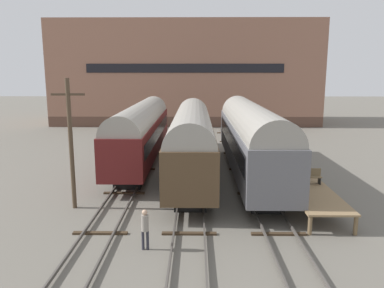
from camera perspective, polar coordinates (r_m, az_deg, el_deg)
ground_plane at (r=21.02m, az=-0.27°, el=-10.23°), size 200.00×200.00×0.00m
track_left at (r=21.45m, az=-11.82°, el=-9.61°), size 2.60×60.00×0.26m
track_middle at (r=20.97m, az=-0.27°, el=-9.86°), size 2.60×60.00×0.26m
track_right at (r=21.33m, az=11.35°, el=-9.72°), size 2.60×60.00×0.26m
train_car_brown at (r=26.89m, az=-0.04°, el=1.00°), size 2.97×18.06×5.18m
train_car_maroon at (r=31.41m, az=-7.70°, el=2.24°), size 2.85×18.81×5.06m
train_car_grey at (r=27.18m, az=8.93°, el=1.22°), size 3.03×18.81×5.38m
station_platform at (r=24.83m, az=15.76°, el=-4.99°), size 2.45×13.09×1.04m
bench at (r=23.39m, az=17.44°, el=-4.61°), size 1.40×0.40×0.91m
person_worker at (r=16.53m, az=-7.19°, el=-12.23°), size 0.32×0.32×1.82m
utility_pole at (r=21.58m, az=-17.98°, el=0.28°), size 1.80×0.24×7.27m
warehouse_building at (r=58.22m, az=-0.89°, el=10.69°), size 38.33×13.06×14.72m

